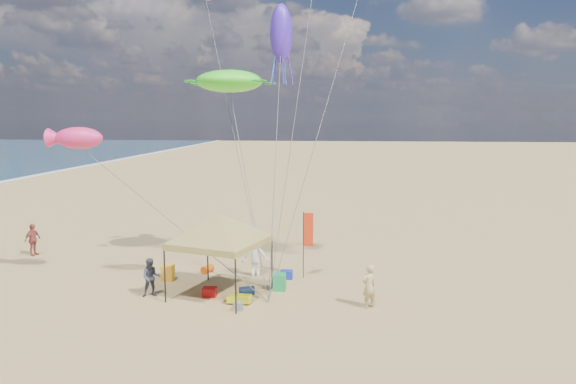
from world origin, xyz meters
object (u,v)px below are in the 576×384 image
at_px(chair_green, 279,282).
at_px(person_near_b, 151,277).
at_px(person_near_c, 255,256).
at_px(canopy_tent, 219,217).
at_px(person_near_a, 369,286).
at_px(cooler_blue, 286,275).
at_px(cooler_red, 210,292).
at_px(chair_yellow, 168,273).
at_px(feather_flag, 307,234).
at_px(person_far_a, 33,240).
at_px(beach_cart, 239,299).

distance_m(chair_green, person_near_b, 5.19).
xyz_separation_m(person_near_b, person_near_c, (3.69, 3.18, 0.17)).
distance_m(canopy_tent, person_near_a, 6.38).
bearing_deg(person_near_c, canopy_tent, 61.70).
relative_size(cooler_blue, person_near_b, 0.34).
height_order(person_near_b, person_near_c, person_near_c).
relative_size(cooler_blue, person_near_c, 0.28).
height_order(cooler_red, person_near_b, person_near_b).
distance_m(person_near_a, person_near_c, 6.05).
xyz_separation_m(chair_green, person_near_a, (3.59, -1.70, 0.48)).
distance_m(chair_green, chair_yellow, 5.11).
distance_m(cooler_blue, person_near_b, 5.92).
bearing_deg(cooler_red, chair_yellow, 140.94).
bearing_deg(feather_flag, cooler_red, -141.50).
bearing_deg(cooler_blue, person_near_c, 169.54).
relative_size(canopy_tent, chair_yellow, 8.57).
distance_m(feather_flag, person_near_a, 4.54).
bearing_deg(cooler_red, canopy_tent, 22.88).
relative_size(person_near_b, person_near_c, 0.82).
relative_size(feather_flag, person_near_b, 1.91).
distance_m(canopy_tent, feather_flag, 4.47).
bearing_deg(person_far_a, chair_green, -92.74).
distance_m(cooler_red, person_near_b, 2.40).
xyz_separation_m(cooler_red, person_far_a, (-10.70, 5.39, 0.65)).
bearing_deg(chair_yellow, chair_green, -9.24).
bearing_deg(canopy_tent, cooler_blue, 46.20).
bearing_deg(person_near_c, cooler_blue, 160.54).
bearing_deg(person_near_a, person_far_a, -57.33).
distance_m(chair_yellow, person_near_a, 9.00).
bearing_deg(chair_green, person_near_c, 125.16).
distance_m(person_near_b, person_far_a, 10.09).
relative_size(feather_flag, beach_cart, 3.34).
relative_size(feather_flag, cooler_blue, 5.56).
xyz_separation_m(canopy_tent, chair_yellow, (-2.77, 1.74, -2.88)).
xyz_separation_m(person_near_a, person_near_b, (-8.59, 0.38, -0.04)).
distance_m(person_near_b, person_near_c, 4.87).
relative_size(cooler_blue, chair_green, 0.77).
relative_size(person_near_c, person_far_a, 1.14).
distance_m(chair_yellow, person_near_c, 3.92).
xyz_separation_m(feather_flag, person_far_a, (-14.40, 2.44, -1.17)).
height_order(beach_cart, person_near_c, person_near_c).
height_order(chair_green, person_near_a, person_near_a).
bearing_deg(cooler_red, chair_green, 22.06).
height_order(canopy_tent, person_near_c, canopy_tent).
relative_size(feather_flag, chair_yellow, 4.29).
height_order(cooler_blue, person_near_a, person_near_a).
bearing_deg(canopy_tent, person_far_a, 154.86).
height_order(person_near_c, person_far_a, person_near_c).
xyz_separation_m(cooler_blue, person_far_a, (-13.51, 2.71, 0.65)).
height_order(canopy_tent, chair_yellow, canopy_tent).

